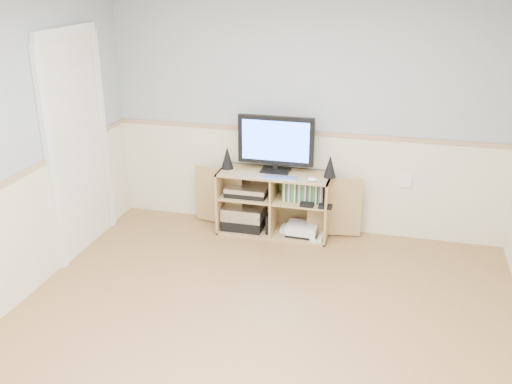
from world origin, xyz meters
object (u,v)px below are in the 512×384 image
Objects in this scene: monitor at (276,142)px; keyboard at (281,178)px; game_consoles at (301,229)px; media_cabinet at (275,201)px.

monitor is 2.36× the size of keyboard.
game_consoles is at bearing -11.87° from monitor.
keyboard is (0.09, -0.19, 0.32)m from media_cabinet.
keyboard is 0.63m from game_consoles.
media_cabinet reaches higher than game_consoles.
media_cabinet is 5.42× the size of keyboard.
media_cabinet is at bearing 167.44° from game_consoles.
media_cabinet is at bearing 113.01° from keyboard.
keyboard is at bearing -147.09° from game_consoles.
monitor reaches higher than keyboard.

